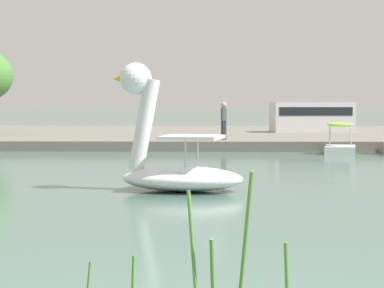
{
  "coord_description": "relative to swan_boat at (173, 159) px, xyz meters",
  "views": [
    {
      "loc": [
        0.06,
        -6.12,
        1.97
      ],
      "look_at": [
        -0.49,
        14.09,
        0.91
      ],
      "focal_mm": 69.65,
      "sensor_mm": 36.0,
      "label": 1
    }
  ],
  "objects": [
    {
      "name": "person_on_path",
      "position": [
        1.42,
        16.38,
        0.63
      ],
      "size": [
        0.26,
        0.28,
        1.69
      ],
      "color": "#23283D",
      "rests_on": "shore_bank_far"
    },
    {
      "name": "parked_van",
      "position": [
        6.61,
        25.79,
        0.62
      ],
      "size": [
        4.81,
        2.44,
        1.7
      ],
      "color": "silver",
      "rests_on": "shore_bank_far"
    },
    {
      "name": "pedal_boat_lime",
      "position": [
        6.09,
        13.15,
        -0.34
      ],
      "size": [
        1.55,
        2.21,
        1.28
      ],
      "color": "white",
      "rests_on": "ground_plane"
    },
    {
      "name": "reed_clump_foreground",
      "position": [
        0.58,
        -11.23,
        -0.18
      ],
      "size": [
        3.95,
        1.29,
        1.44
      ],
      "color": "#4C7F33",
      "rests_on": "ground_plane"
    },
    {
      "name": "shore_bank_far",
      "position": [
        0.84,
        26.44,
        -0.52
      ],
      "size": [
        153.15,
        24.16,
        0.43
      ],
      "primitive_type": "cube",
      "color": "#6B665B",
      "rests_on": "ground_plane"
    },
    {
      "name": "swan_boat",
      "position": [
        0.0,
        0.0,
        0.0
      ],
      "size": [
        3.22,
        2.18,
        2.96
      ],
      "color": "white",
      "rests_on": "ground_plane"
    }
  ]
}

